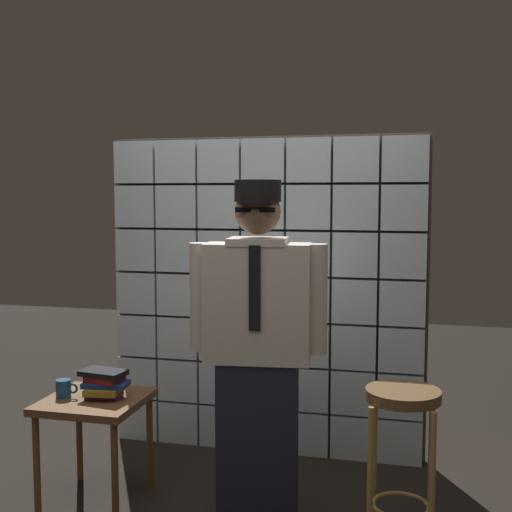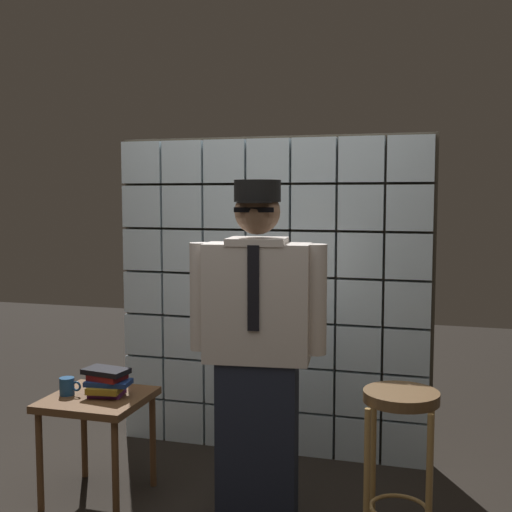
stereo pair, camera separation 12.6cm
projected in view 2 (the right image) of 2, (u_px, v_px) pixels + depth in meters
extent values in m
cube|color=silver|center=(147.00, 417.00, 4.51)|extent=(0.27, 0.08, 0.27)
cube|color=silver|center=(186.00, 421.00, 4.43)|extent=(0.27, 0.08, 0.27)
cube|color=silver|center=(227.00, 425.00, 4.35)|extent=(0.27, 0.08, 0.27)
cube|color=silver|center=(269.00, 430.00, 4.27)|extent=(0.27, 0.08, 0.27)
cube|color=silver|center=(312.00, 434.00, 4.19)|extent=(0.27, 0.08, 0.27)
cube|color=silver|center=(358.00, 439.00, 4.11)|extent=(0.27, 0.08, 0.27)
cube|color=silver|center=(405.00, 444.00, 4.03)|extent=(0.27, 0.08, 0.27)
cube|color=silver|center=(146.00, 376.00, 4.48)|extent=(0.27, 0.08, 0.27)
cube|color=silver|center=(186.00, 379.00, 4.40)|extent=(0.27, 0.08, 0.27)
cube|color=silver|center=(226.00, 383.00, 4.32)|extent=(0.27, 0.08, 0.27)
cube|color=silver|center=(269.00, 386.00, 4.24)|extent=(0.27, 0.08, 0.27)
cube|color=silver|center=(313.00, 390.00, 4.16)|extent=(0.27, 0.08, 0.27)
cube|color=silver|center=(358.00, 394.00, 4.08)|extent=(0.27, 0.08, 0.27)
cube|color=silver|center=(406.00, 398.00, 4.00)|extent=(0.27, 0.08, 0.27)
cube|color=silver|center=(146.00, 334.00, 4.46)|extent=(0.27, 0.08, 0.27)
cube|color=silver|center=(185.00, 337.00, 4.38)|extent=(0.27, 0.08, 0.27)
cube|color=silver|center=(226.00, 339.00, 4.30)|extent=(0.27, 0.08, 0.27)
cube|color=silver|center=(269.00, 342.00, 4.22)|extent=(0.27, 0.08, 0.27)
cube|color=silver|center=(313.00, 345.00, 4.14)|extent=(0.27, 0.08, 0.27)
cube|color=silver|center=(359.00, 348.00, 4.06)|extent=(0.27, 0.08, 0.27)
cube|color=silver|center=(407.00, 351.00, 3.98)|extent=(0.27, 0.08, 0.27)
cube|color=silver|center=(145.00, 292.00, 4.43)|extent=(0.27, 0.08, 0.27)
cube|color=silver|center=(185.00, 294.00, 4.35)|extent=(0.27, 0.08, 0.27)
cube|color=silver|center=(226.00, 296.00, 4.27)|extent=(0.27, 0.08, 0.27)
cube|color=silver|center=(269.00, 298.00, 4.19)|extent=(0.27, 0.08, 0.27)
cube|color=silver|center=(313.00, 300.00, 4.11)|extent=(0.27, 0.08, 0.27)
cube|color=silver|center=(360.00, 302.00, 4.03)|extent=(0.27, 0.08, 0.27)
cube|color=silver|center=(408.00, 304.00, 3.95)|extent=(0.27, 0.08, 0.27)
cube|color=silver|center=(144.00, 249.00, 4.40)|extent=(0.27, 0.08, 0.27)
cube|color=silver|center=(184.00, 251.00, 4.32)|extent=(0.27, 0.08, 0.27)
cube|color=silver|center=(226.00, 252.00, 4.24)|extent=(0.27, 0.08, 0.27)
cube|color=silver|center=(269.00, 253.00, 4.16)|extent=(0.27, 0.08, 0.27)
cube|color=silver|center=(314.00, 254.00, 4.08)|extent=(0.27, 0.08, 0.27)
cube|color=silver|center=(360.00, 255.00, 4.00)|extent=(0.27, 0.08, 0.27)
cube|color=silver|center=(409.00, 256.00, 3.92)|extent=(0.27, 0.08, 0.27)
cube|color=silver|center=(143.00, 206.00, 4.37)|extent=(0.27, 0.08, 0.27)
cube|color=silver|center=(184.00, 207.00, 4.29)|extent=(0.27, 0.08, 0.27)
cube|color=silver|center=(226.00, 207.00, 4.21)|extent=(0.27, 0.08, 0.27)
cube|color=silver|center=(269.00, 207.00, 4.13)|extent=(0.27, 0.08, 0.27)
cube|color=silver|center=(314.00, 207.00, 4.05)|extent=(0.27, 0.08, 0.27)
cube|color=silver|center=(361.00, 208.00, 3.97)|extent=(0.27, 0.08, 0.27)
cube|color=silver|center=(410.00, 208.00, 3.89)|extent=(0.27, 0.08, 0.27)
cube|color=silver|center=(143.00, 163.00, 4.35)|extent=(0.27, 0.08, 0.27)
cube|color=silver|center=(183.00, 162.00, 4.27)|extent=(0.27, 0.08, 0.27)
cube|color=silver|center=(225.00, 161.00, 4.19)|extent=(0.27, 0.08, 0.27)
cube|color=silver|center=(269.00, 161.00, 4.11)|extent=(0.27, 0.08, 0.27)
cube|color=silver|center=(315.00, 160.00, 4.03)|extent=(0.27, 0.08, 0.27)
cube|color=silver|center=(362.00, 159.00, 3.95)|extent=(0.27, 0.08, 0.27)
cube|color=silver|center=(411.00, 159.00, 3.87)|extent=(0.27, 0.08, 0.27)
cube|color=#4C4438|center=(271.00, 297.00, 4.24)|extent=(2.05, 0.02, 2.05)
cube|color=#1E2333|center=(257.00, 442.00, 3.32)|extent=(0.42, 0.25, 0.83)
cube|color=silver|center=(257.00, 303.00, 3.25)|extent=(0.54, 0.28, 0.59)
cube|color=black|center=(253.00, 288.00, 3.13)|extent=(0.06, 0.02, 0.41)
cube|color=silver|center=(257.00, 241.00, 3.22)|extent=(0.31, 0.27, 0.04)
sphere|color=#846047|center=(257.00, 212.00, 3.21)|extent=(0.23, 0.23, 0.23)
ellipsoid|color=black|center=(256.00, 220.00, 3.16)|extent=(0.15, 0.10, 0.10)
cube|color=black|center=(254.00, 210.00, 3.11)|extent=(0.19, 0.03, 0.02)
cylinder|color=black|center=(254.00, 202.00, 3.12)|extent=(0.19, 0.19, 0.01)
cylinder|color=black|center=(257.00, 191.00, 3.20)|extent=(0.23, 0.23, 0.11)
cylinder|color=silver|center=(316.00, 300.00, 3.20)|extent=(0.12, 0.12, 0.54)
cylinder|color=silver|center=(200.00, 296.00, 3.30)|extent=(0.12, 0.12, 0.54)
cylinder|color=brown|center=(401.00, 397.00, 2.95)|extent=(0.34, 0.34, 0.05)
torus|color=tan|center=(399.00, 508.00, 2.99)|extent=(0.27, 0.27, 0.02)
cylinder|color=tan|center=(367.00, 489.00, 2.89)|extent=(0.03, 0.03, 0.73)
cylinder|color=tan|center=(429.00, 497.00, 2.82)|extent=(0.03, 0.03, 0.73)
cylinder|color=tan|center=(373.00, 466.00, 3.15)|extent=(0.03, 0.03, 0.73)
cylinder|color=tan|center=(430.00, 472.00, 3.07)|extent=(0.03, 0.03, 0.73)
cube|color=brown|center=(97.00, 399.00, 3.56)|extent=(0.52, 0.52, 0.04)
cylinder|color=brown|center=(40.00, 462.00, 3.44)|extent=(0.04, 0.04, 0.53)
cylinder|color=brown|center=(115.00, 471.00, 3.31)|extent=(0.04, 0.04, 0.53)
cylinder|color=brown|center=(84.00, 433.00, 3.86)|extent=(0.04, 0.04, 0.53)
cylinder|color=brown|center=(153.00, 440.00, 3.73)|extent=(0.04, 0.04, 0.53)
cube|color=#591E66|center=(107.00, 393.00, 3.57)|extent=(0.20, 0.18, 0.03)
cube|color=olive|center=(106.00, 389.00, 3.54)|extent=(0.19, 0.18, 0.03)
cube|color=navy|center=(108.00, 383.00, 3.55)|extent=(0.25, 0.16, 0.03)
cube|color=maroon|center=(107.00, 377.00, 3.56)|extent=(0.20, 0.16, 0.03)
cube|color=black|center=(106.00, 371.00, 3.56)|extent=(0.26, 0.18, 0.03)
cylinder|color=navy|center=(67.00, 386.00, 3.57)|extent=(0.08, 0.08, 0.09)
torus|color=navy|center=(76.00, 386.00, 3.55)|extent=(0.06, 0.01, 0.06)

